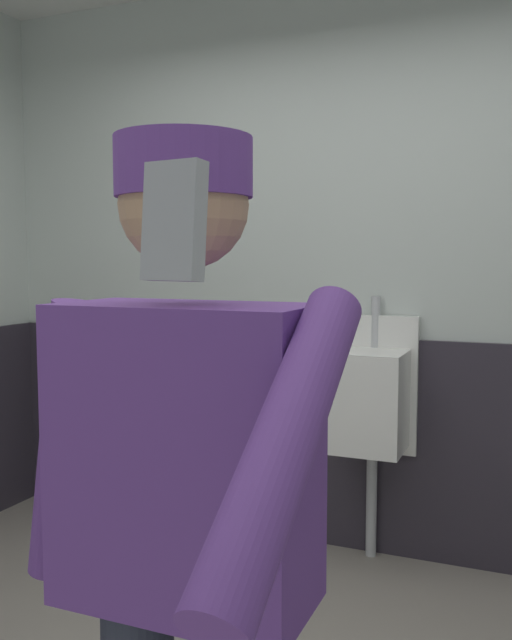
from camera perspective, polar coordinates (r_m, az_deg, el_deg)
The scene contains 5 objects.
wall_back at distance 3.35m, azimuth 8.71°, elevation 4.53°, with size 4.55×0.12×2.76m, color silver.
wainscot_band_back at distance 3.40m, azimuth 8.20°, elevation -10.18°, with size 3.95×0.03×1.04m, color #2D2833.
urinal_solo at distance 3.18m, azimuth 9.37°, elevation -6.49°, with size 0.40×0.34×1.24m.
person at distance 1.29m, azimuth -5.98°, elevation -15.27°, with size 0.68×0.60×1.62m.
cell_phone at distance 0.64m, azimuth -6.84°, elevation 8.16°, with size 0.06×0.02×0.11m, color #A5A8B2.
Camera 1 is at (0.81, -1.55, 1.41)m, focal length 38.38 mm.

